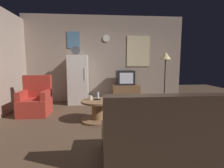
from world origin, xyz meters
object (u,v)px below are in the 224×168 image
(wine_glass, at_px, (98,95))
(remote_control, at_px, (97,99))
(coffee_table, at_px, (97,111))
(book_stack, at_px, (147,102))
(standing_lamp, at_px, (166,60))
(couch, at_px, (166,136))
(tv_stand, at_px, (126,94))
(crt_tv, at_px, (125,78))
(mug_ceramic_white, at_px, (91,98))
(fridge, at_px, (78,79))
(armchair, at_px, (36,101))

(wine_glass, height_order, remote_control, wine_glass)
(coffee_table, height_order, book_stack, coffee_table)
(wine_glass, bearing_deg, remote_control, -98.71)
(standing_lamp, distance_m, couch, 3.26)
(tv_stand, height_order, crt_tv, crt_tv)
(tv_stand, xyz_separation_m, crt_tv, (-0.02, -0.00, 0.51))
(mug_ceramic_white, relative_size, couch, 0.05)
(mug_ceramic_white, distance_m, remote_control, 0.15)
(coffee_table, distance_m, remote_control, 0.25)
(remote_control, height_order, couch, couch)
(crt_tv, bearing_deg, fridge, 178.01)
(wine_glass, relative_size, remote_control, 1.00)
(standing_lamp, bearing_deg, coffee_table, -147.93)
(tv_stand, relative_size, wine_glass, 5.60)
(book_stack, bearing_deg, tv_stand, 169.37)
(wine_glass, bearing_deg, tv_stand, 58.92)
(wine_glass, bearing_deg, couch, -63.42)
(armchair, xyz_separation_m, couch, (2.44, -2.24, -0.03))
(standing_lamp, xyz_separation_m, couch, (-1.12, -2.88, -1.05))
(fridge, xyz_separation_m, couch, (1.49, -3.31, -0.44))
(coffee_table, distance_m, mug_ceramic_white, 0.32)
(tv_stand, xyz_separation_m, couch, (0.00, -3.26, 0.02))
(mug_ceramic_white, relative_size, book_stack, 0.42)
(coffee_table, relative_size, wine_glass, 4.80)
(fridge, xyz_separation_m, armchair, (-0.95, -1.07, -0.42))
(mug_ceramic_white, distance_m, armchair, 1.50)
(wine_glass, relative_size, mug_ceramic_white, 1.67)
(fridge, distance_m, tv_stand, 1.56)
(fridge, distance_m, wine_glass, 1.65)
(mug_ceramic_white, bearing_deg, fridge, 104.83)
(tv_stand, relative_size, crt_tv, 1.56)
(crt_tv, bearing_deg, coffee_table, -118.30)
(mug_ceramic_white, bearing_deg, tv_stand, 56.39)
(tv_stand, xyz_separation_m, coffee_table, (-0.91, -1.65, -0.06))
(coffee_table, height_order, mug_ceramic_white, mug_ceramic_white)
(standing_lamp, distance_m, armchair, 3.75)
(couch, bearing_deg, wine_glass, 116.58)
(crt_tv, relative_size, couch, 0.32)
(book_stack, bearing_deg, armchair, -164.00)
(fridge, height_order, coffee_table, fridge)
(tv_stand, distance_m, crt_tv, 0.52)
(standing_lamp, xyz_separation_m, remote_control, (-2.03, -1.23, -0.89))
(crt_tv, relative_size, coffee_table, 0.75)
(tv_stand, height_order, mug_ceramic_white, tv_stand)
(standing_lamp, height_order, couch, standing_lamp)
(fridge, xyz_separation_m, remote_control, (0.58, -1.66, -0.28))
(coffee_table, distance_m, armchair, 1.65)
(wine_glass, distance_m, book_stack, 2.13)
(fridge, xyz_separation_m, mug_ceramic_white, (0.43, -1.63, -0.25))
(fridge, relative_size, standing_lamp, 1.11)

